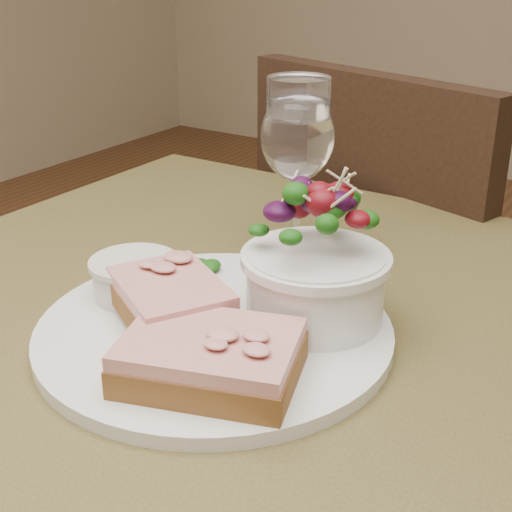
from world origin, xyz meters
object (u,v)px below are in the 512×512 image
Objects in this scene: chair_far at (411,400)px; dinner_plate at (214,331)px; sandwich_back at (171,298)px; wine_glass at (297,142)px; ramekin at (135,276)px; salad_bowl at (316,255)px; cafe_table at (240,419)px; sandwich_front at (210,357)px.

chair_far is 0.79m from dinner_plate.
wine_glass is at bearing 119.79° from sandwich_back.
ramekin is (-0.09, 0.01, 0.03)m from dinner_plate.
ramekin is 0.17m from salad_bowl.
wine_glass is at bearing 106.84° from chair_far.
sandwich_back is 0.13m from salad_bowl.
ramekin is at bearing 176.51° from dinner_plate.
ramekin reaches higher than cafe_table.
ramekin is at bearing 134.57° from sandwich_front.
sandwich_front is 1.13× the size of sandwich_back.
ramekin is (-0.06, 0.02, -0.00)m from sandwich_back.
chair_far reaches higher than ramekin.
ramekin reaches higher than dinner_plate.
wine_glass is at bearing 125.69° from salad_bowl.
dinner_plate is at bearing 109.75° from chair_far.
wine_glass is (0.00, 0.21, 0.09)m from sandwich_back.
dinner_plate is at bearing -101.46° from cafe_table.
cafe_table is at bearing 78.54° from dinner_plate.
sandwich_back is (0.00, -0.65, 0.49)m from chair_far.
wine_glass is (-0.03, 0.19, 0.12)m from dinner_plate.
cafe_table is 0.28m from wine_glass.
sandwich_back is 1.06× the size of salad_bowl.
chair_far is 11.93× the size of ramekin.
salad_bowl reaches higher than cafe_table.
ramekin is (-0.10, -0.02, 0.13)m from cafe_table.
dinner_plate is 0.05m from sandwich_back.
dinner_plate is 1.74× the size of wine_glass.
cafe_table is 0.89× the size of chair_far.
wine_glass reaches higher than sandwich_front.
sandwich_front is 0.09m from sandwich_back.
chair_far is (-0.04, 0.61, -0.36)m from cafe_table.
sandwich_back is at bearing -143.03° from salad_bowl.
sandwich_back reaches higher than sandwich_front.
sandwich_back reaches higher than ramekin.
sandwich_front is 0.16m from ramekin.
dinner_plate is 4.02× the size of ramekin.
cafe_table is at bearing 13.35° from ramekin.
sandwich_back is (-0.03, -0.02, 0.03)m from dinner_plate.
chair_far is 0.73m from wine_glass.
dinner_plate is 0.10m from ramekin.
sandwich_back is 0.06m from ramekin.
ramekin is at bearing -166.65° from cafe_table.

